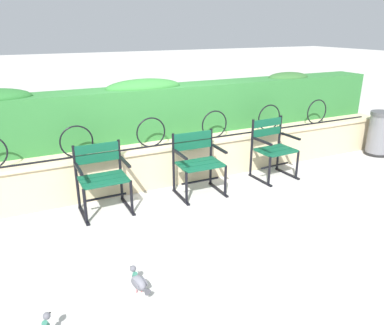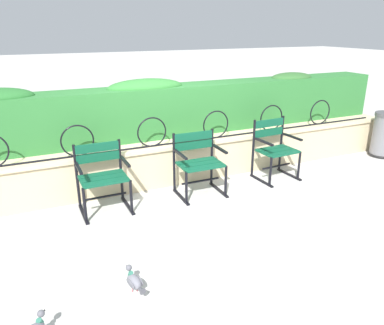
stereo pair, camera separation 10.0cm
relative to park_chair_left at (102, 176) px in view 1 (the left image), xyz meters
The scene contains 9 objects.
ground_plane 1.25m from the park_chair_left, 20.42° to the right, with size 60.00×60.00×0.00m, color #B7B5AF.
stone_wall 1.19m from the park_chair_left, 23.02° to the left, with size 8.12×0.41×0.60m.
iron_arch_fence 0.98m from the park_chair_left, 24.86° to the left, with size 7.57×0.02×0.42m.
hedge_row 1.50m from the park_chair_left, 40.65° to the left, with size 7.96×0.54×0.86m.
park_chair_left is the anchor object (origin of this frame).
park_chair_centre 1.29m from the park_chair_left, ahead, with size 0.62×0.53×0.84m.
park_chair_right 2.57m from the park_chair_left, ahead, with size 0.61×0.55×0.89m.
pigeon_near_chairs 1.74m from the park_chair_left, 93.64° to the right, with size 0.14×0.29×0.22m.
trash_bin 4.93m from the park_chair_left, ahead, with size 0.44×0.44×0.78m.
Camera 1 is at (-1.95, -3.89, 2.19)m, focal length 35.01 mm.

